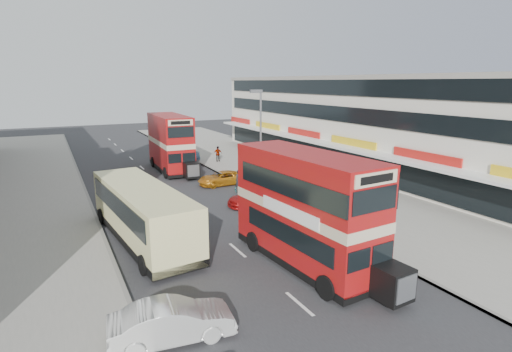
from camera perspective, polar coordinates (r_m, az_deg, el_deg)
ground at (r=15.93m, az=10.22°, el=-20.37°), size 160.00×160.00×0.00m
road_surface at (r=32.73m, az=-11.33°, el=-2.68°), size 12.00×90.00×0.01m
pavement_right at (r=37.59m, az=6.52°, el=-0.36°), size 12.00×90.00×0.15m
kerb_left at (r=31.72m, az=-22.00°, el=-3.77°), size 0.20×90.00×0.16m
kerb_right at (r=34.77m, az=-1.63°, el=-1.39°), size 0.20×90.00×0.16m
commercial_row at (r=43.20m, az=14.11°, el=7.28°), size 9.90×46.20×9.30m
street_lamp at (r=32.31m, az=0.53°, el=6.02°), size 1.00×0.20×8.12m
bus_main at (r=19.56m, az=7.04°, el=-4.65°), size 3.35×9.76×5.34m
bus_second at (r=41.36m, az=-11.82°, el=4.55°), size 2.95×9.82×5.37m
coach at (r=23.55m, az=-15.54°, el=-4.78°), size 3.83×11.17×2.90m
car_left_front at (r=15.12m, az=-11.62°, el=-19.26°), size 4.41×1.98×1.40m
car_right_a at (r=29.47m, az=0.01°, el=-2.94°), size 4.29×1.86×1.23m
car_right_b at (r=35.37m, az=-4.71°, el=-0.32°), size 4.29×2.07×1.18m
car_right_c at (r=46.09m, az=-10.52°, el=2.81°), size 4.36×1.96×1.45m
pedestrian_near at (r=30.72m, az=5.26°, el=-1.54°), size 0.78×0.73×1.75m
pedestrian_far at (r=45.17m, az=-5.36°, el=3.10°), size 1.02×0.49×1.68m
cyclist at (r=32.38m, az=-2.38°, el=-1.39°), size 0.58×1.52×1.94m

